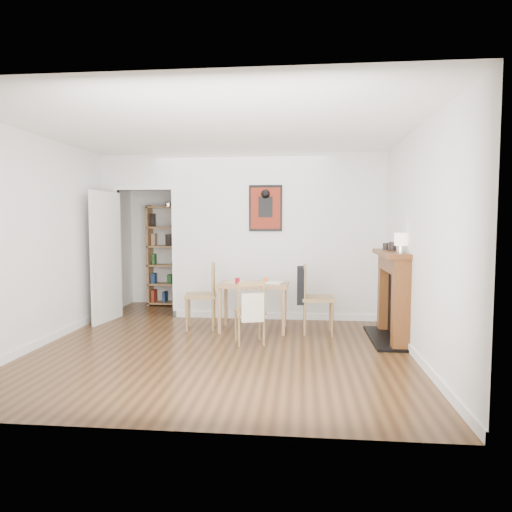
# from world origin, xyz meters

# --- Properties ---
(ground) EXTENTS (5.20, 5.20, 0.00)m
(ground) POSITION_xyz_m (0.00, 0.00, 0.00)
(ground) COLOR #52341A
(ground) RESTS_ON ground
(room_shell) EXTENTS (5.20, 5.20, 5.20)m
(room_shell) POSITION_xyz_m (0.10, 1.34, 1.30)
(room_shell) COLOR silver
(room_shell) RESTS_ON ground
(dining_table) EXTENTS (0.98, 0.63, 0.67)m
(dining_table) POSITION_xyz_m (0.29, 0.58, 0.59)
(dining_table) COLOR #A2754B
(dining_table) RESTS_ON ground
(chair_left) EXTENTS (0.54, 0.54, 0.95)m
(chair_left) POSITION_xyz_m (-0.47, 0.58, 0.47)
(chair_left) COLOR olive
(chair_left) RESTS_ON ground
(chair_right) EXTENTS (0.54, 0.48, 0.95)m
(chair_right) POSITION_xyz_m (1.17, 0.50, 0.49)
(chair_right) COLOR olive
(chair_right) RESTS_ON ground
(chair_front) EXTENTS (0.50, 0.53, 0.81)m
(chair_front) POSITION_xyz_m (0.32, -0.13, 0.41)
(chair_front) COLOR olive
(chair_front) RESTS_ON ground
(bookshelf) EXTENTS (0.78, 0.31, 1.84)m
(bookshelf) POSITION_xyz_m (-1.46, 2.40, 0.91)
(bookshelf) COLOR #A2754B
(bookshelf) RESTS_ON ground
(fireplace) EXTENTS (0.45, 1.25, 1.16)m
(fireplace) POSITION_xyz_m (2.16, 0.25, 0.62)
(fireplace) COLOR brown
(fireplace) RESTS_ON ground
(red_glass) EXTENTS (0.06, 0.06, 0.08)m
(red_glass) POSITION_xyz_m (0.07, 0.53, 0.71)
(red_glass) COLOR maroon
(red_glass) RESTS_ON dining_table
(orange_fruit) EXTENTS (0.07, 0.07, 0.07)m
(orange_fruit) POSITION_xyz_m (0.45, 0.69, 0.71)
(orange_fruit) COLOR #FF550D
(orange_fruit) RESTS_ON dining_table
(placemat) EXTENTS (0.50, 0.43, 0.00)m
(placemat) POSITION_xyz_m (0.09, 0.66, 0.67)
(placemat) COLOR beige
(placemat) RESTS_ON dining_table
(notebook) EXTENTS (0.37, 0.31, 0.02)m
(notebook) POSITION_xyz_m (0.54, 0.66, 0.68)
(notebook) COLOR white
(notebook) RESTS_ON dining_table
(mantel_lamp) EXTENTS (0.16, 0.16, 0.25)m
(mantel_lamp) POSITION_xyz_m (2.17, -0.05, 1.31)
(mantel_lamp) COLOR silver
(mantel_lamp) RESTS_ON fireplace
(ceramic_jar_a) EXTENTS (0.10, 0.10, 0.12)m
(ceramic_jar_a) POSITION_xyz_m (2.15, 0.34, 1.22)
(ceramic_jar_a) COLOR black
(ceramic_jar_a) RESTS_ON fireplace
(ceramic_jar_b) EXTENTS (0.07, 0.07, 0.09)m
(ceramic_jar_b) POSITION_xyz_m (2.10, 0.56, 1.21)
(ceramic_jar_b) COLOR black
(ceramic_jar_b) RESTS_ON fireplace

